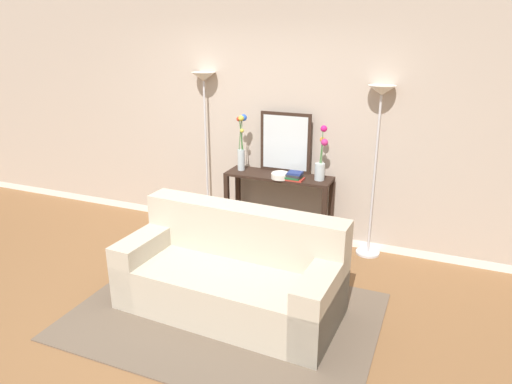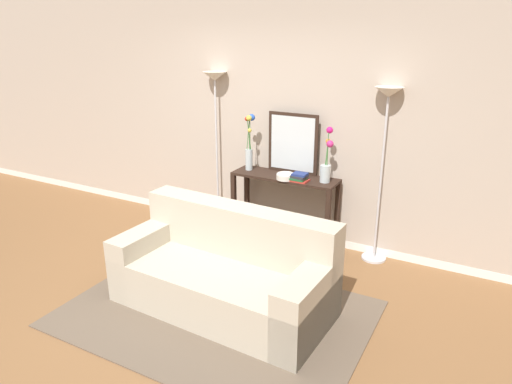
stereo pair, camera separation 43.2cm
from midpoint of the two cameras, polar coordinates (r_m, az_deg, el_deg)
ground_plane at (r=4.39m, az=-7.42°, el=-13.84°), size 16.00×16.00×0.02m
back_wall at (r=5.47m, az=4.10°, el=9.84°), size 12.00×0.15×2.97m
area_rug at (r=4.26m, az=-1.92°, el=-14.58°), size 2.58×1.80×0.01m
couch at (r=4.21m, az=-0.83°, el=-10.05°), size 1.95×0.95×0.88m
console_table at (r=5.29m, az=5.80°, el=-0.81°), size 1.19×0.36×0.83m
floor_lamp_left at (r=5.61m, az=-2.71°, el=10.20°), size 0.28×0.28×1.90m
floor_lamp_right at (r=4.91m, az=17.91°, el=7.44°), size 0.28×0.28×1.84m
wall_mirror at (r=5.24m, az=6.84°, el=5.84°), size 0.58×0.02×0.67m
vase_tall_flowers at (r=5.32m, az=1.52°, el=5.70°), size 0.12×0.11×0.64m
vase_short_flowers at (r=5.00m, az=10.99°, el=3.44°), size 0.13×0.12×0.59m
fruit_bowl at (r=5.08m, az=6.03°, el=1.87°), size 0.20×0.20×0.06m
book_stack at (r=5.03m, az=7.70°, el=1.71°), size 0.20×0.16×0.09m
book_row_under_console at (r=5.59m, az=3.05°, el=-5.28°), size 0.44×0.18×0.13m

